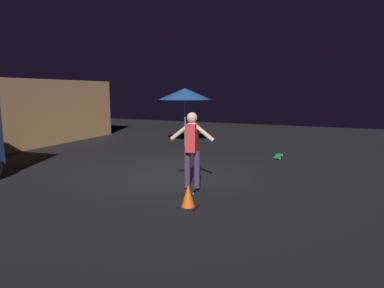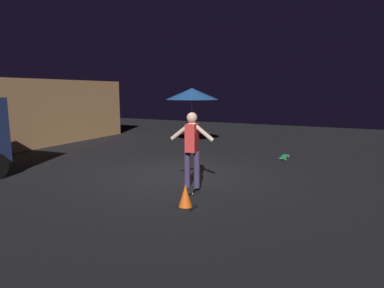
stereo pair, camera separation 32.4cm
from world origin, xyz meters
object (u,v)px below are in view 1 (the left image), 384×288
skateboard_spare (278,156)px  traffic_cone (188,197)px  skateboard_ridden (192,188)px  patio_umbrella (185,94)px  skater (192,145)px

skateboard_spare → traffic_cone: (-5.50, 0.82, 0.16)m
skateboard_ridden → traffic_cone: traffic_cone is taller
patio_umbrella → skater: patio_umbrella is taller
skateboard_spare → skater: 4.72m
patio_umbrella → traffic_cone: patio_umbrella is taller
patio_umbrella → skateboard_ridden: 6.44m
skateboard_spare → traffic_cone: 5.57m
skateboard_spare → skater: size_ratio=0.47×
skater → traffic_cone: skater is taller
skateboard_ridden → skateboard_spare: bearing=-15.0°
patio_umbrella → skateboard_ridden: patio_umbrella is taller
skateboard_ridden → skater: bearing=90.0°
patio_umbrella → skateboard_ridden: bearing=-153.8°
skateboard_ridden → traffic_cone: (-1.04, -0.37, 0.16)m
skateboard_ridden → skater: size_ratio=0.48×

